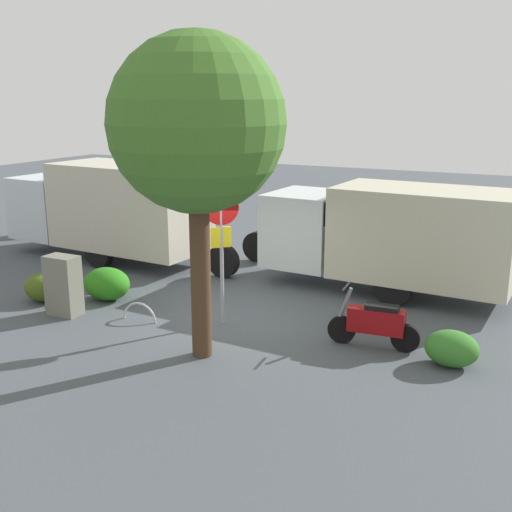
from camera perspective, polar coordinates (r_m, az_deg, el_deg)
ground_plane at (r=13.71m, az=-1.69°, el=-5.94°), size 60.00×60.00×0.00m
box_truck_near at (r=15.69m, az=11.66°, el=2.20°), size 7.81×2.58×2.67m
box_truck_far at (r=19.10m, az=-13.69°, el=4.51°), size 8.29×2.74×2.89m
motorcycle at (r=12.32m, az=10.94°, el=-6.03°), size 1.81×0.55×1.20m
stop_sign at (r=12.97m, az=-3.23°, el=1.90°), size 0.71×0.33×2.94m
street_tree at (r=11.02m, az=-5.45°, el=11.87°), size 3.15×3.15×5.91m
utility_cabinet at (r=14.51m, az=-17.33°, el=-2.61°), size 0.76×0.47×1.36m
bike_rack_hoop at (r=13.92m, az=-10.66°, el=-5.87°), size 0.85×0.11×0.85m
shrub_near_sign at (r=15.70m, az=-18.93°, el=-2.74°), size 1.01×0.82×0.69m
shrub_mid_verge at (r=15.37m, az=-13.57°, el=-2.51°), size 1.16×0.95×0.79m
shrub_by_tree at (r=11.94m, az=17.59°, el=-8.12°), size 0.98×0.80×0.67m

